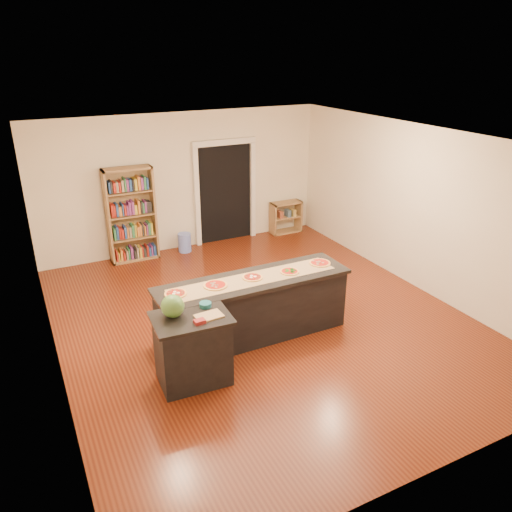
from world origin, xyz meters
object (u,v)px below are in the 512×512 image
kitchen_island (253,308)px  waste_bin (185,243)px  side_counter (193,349)px  bookshelf (131,215)px  watermelon (173,306)px  low_shelf (286,217)px

kitchen_island → waste_bin: bearing=86.9°
side_counter → bookshelf: size_ratio=0.51×
kitchen_island → watermelon: size_ratio=9.94×
side_counter → low_shelf: bearing=51.9°
bookshelf → kitchen_island: bearing=-77.1°
side_counter → watermelon: 0.64m
bookshelf → watermelon: size_ratio=6.53×
low_shelf → waste_bin: 2.47m
kitchen_island → side_counter: bearing=-152.2°
bookshelf → low_shelf: (3.50, 0.01, -0.57)m
low_shelf → kitchen_island: bearing=-125.8°
bookshelf → low_shelf: 3.54m
kitchen_island → bookshelf: 3.80m
bookshelf → waste_bin: size_ratio=4.75×
bookshelf → waste_bin: (1.03, -0.07, -0.74)m
waste_bin → watermelon: bearing=-110.4°
kitchen_island → low_shelf: 4.55m
low_shelf → waste_bin: (-2.47, -0.08, -0.16)m
low_shelf → waste_bin: low_shelf is taller
kitchen_island → low_shelf: kitchen_island is taller
bookshelf → waste_bin: bearing=-3.6°
low_shelf → watermelon: bearing=-133.6°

